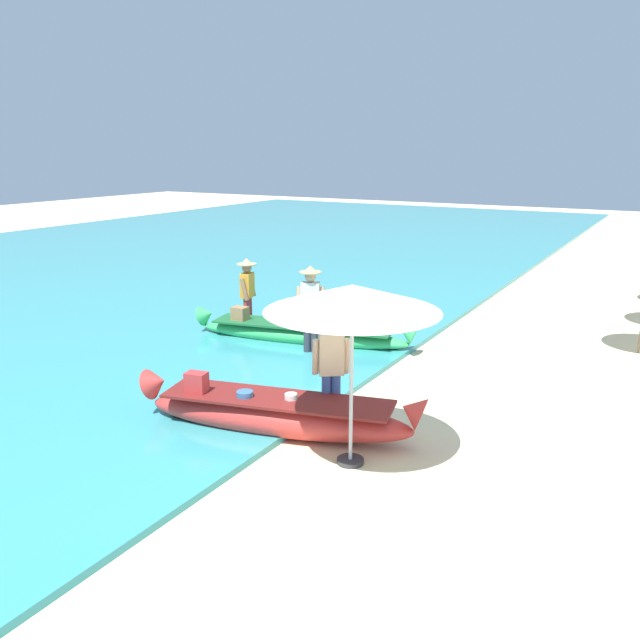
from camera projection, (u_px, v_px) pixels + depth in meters
ground_plane at (375, 453)px, 9.05m from camera, size 80.00×80.00×0.00m
sea at (116, 270)px, 22.11m from camera, size 24.00×56.00×0.10m
boat_red_foreground at (277, 414)px, 9.57m from camera, size 4.31×1.67×0.87m
boat_green_midground at (302, 333)px, 13.95m from camera, size 4.90×1.60×0.73m
person_vendor_hatted at (310, 305)px, 12.95m from camera, size 0.59×0.44×1.84m
person_tourist_customer at (331, 366)px, 9.63m from camera, size 0.57×0.49×1.70m
person_vendor_assistant at (247, 290)px, 14.73m from camera, size 0.44×0.58×1.68m
patio_umbrella_large at (352, 299)px, 8.20m from camera, size 2.24×2.24×2.41m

